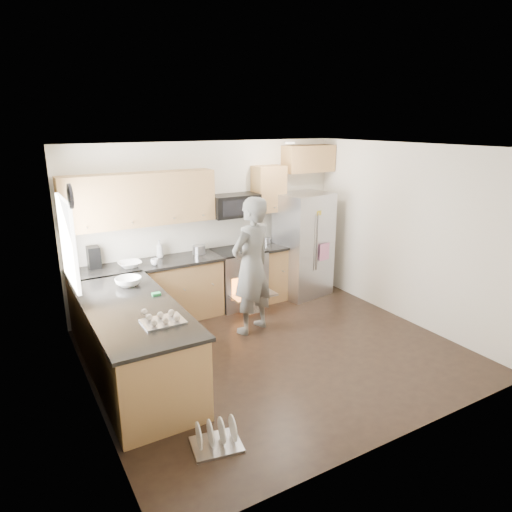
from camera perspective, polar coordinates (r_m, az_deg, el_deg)
ground at (r=6.06m, az=2.49°, el=-11.90°), size 4.50×4.50×0.00m
room_shell at (r=5.47m, az=2.28°, el=3.72°), size 4.54×4.04×2.62m
back_cabinet_run at (r=6.92m, az=-9.32°, el=0.17°), size 4.45×0.64×2.50m
peninsula at (r=5.44m, az=-14.97°, el=-10.50°), size 0.96×2.36×1.03m
stove_range at (r=7.32m, az=-2.23°, el=-1.08°), size 0.76×0.97×1.79m
refrigerator at (r=7.76m, az=5.94°, el=1.39°), size 0.96×0.80×1.75m
person at (r=6.29m, az=-0.57°, el=-1.27°), size 0.81×0.66×1.93m
dish_rack at (r=4.53m, az=-4.98°, el=-21.83°), size 0.50×0.43×0.28m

